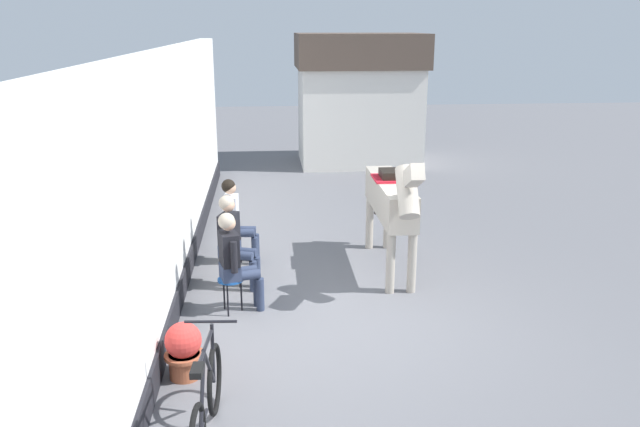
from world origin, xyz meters
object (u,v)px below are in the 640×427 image
Objects in this scene: seated_visitor_far at (235,217)px; flower_planter_near at (184,349)px; seated_visitor_near at (234,257)px; seated_visitor_middle at (233,237)px; leaning_bicycle at (206,406)px; saddled_horse_center at (392,200)px.

seated_visitor_far is 2.17× the size of flower_planter_near.
seated_visitor_near and seated_visitor_middle have the same top height.
leaning_bicycle is at bearing -90.94° from seated_visitor_far.
flower_planter_near is 1.26m from leaning_bicycle.
seated_visitor_far is 0.79× the size of leaning_bicycle.
flower_planter_near is at bearing 105.99° from leaning_bicycle.
seated_visitor_near is at bearing -151.02° from saddled_horse_center.
seated_visitor_near is 2.17× the size of flower_planter_near.
seated_visitor_far is (-0.07, 1.87, 0.00)m from seated_visitor_near.
flower_planter_near is at bearing -96.87° from seated_visitor_far.
leaning_bicycle is (-0.10, -3.71, -0.38)m from seated_visitor_middle.
seated_visitor_middle is 1.00× the size of seated_visitor_far.
saddled_horse_center reaches higher than seated_visitor_far.
seated_visitor_near is 0.85m from seated_visitor_middle.
seated_visitor_near is 2.89m from leaning_bicycle.
seated_visitor_near is at bearing 73.40° from flower_planter_near.
saddled_horse_center is at bearing 10.68° from seated_visitor_middle.
saddled_horse_center is at bearing 28.98° from seated_visitor_near.
seated_visitor_near reaches higher than leaning_bicycle.
leaning_bicycle is at bearing -92.92° from seated_visitor_near.
seated_visitor_far is at bearing 91.06° from seated_visitor_middle.
saddled_horse_center is at bearing 46.14° from flower_planter_near.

